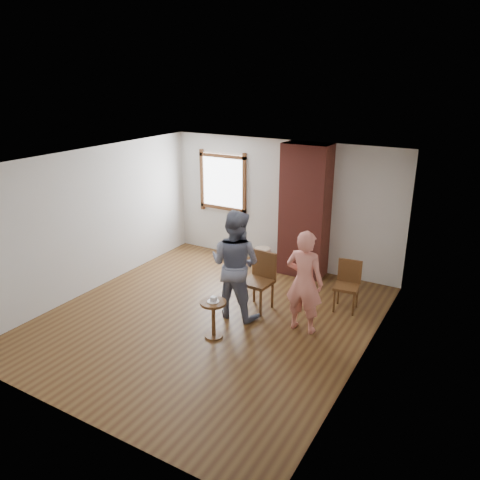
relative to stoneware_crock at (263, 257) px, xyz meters
name	(u,v)px	position (x,y,z in m)	size (l,w,h in m)	color
ground	(209,318)	(0.24, -2.40, -0.20)	(5.50, 5.50, 0.00)	brown
room_shell	(224,204)	(0.19, -1.79, 1.61)	(5.04, 5.52, 2.62)	silver
brick_chimney	(305,211)	(0.84, 0.10, 1.10)	(0.90, 0.50, 2.60)	brown
stoneware_crock	(263,257)	(0.00, 0.00, 0.00)	(0.32, 0.32, 0.41)	#C2A78C
dark_pot	(236,259)	(-0.60, -0.06, -0.13)	(0.16, 0.16, 0.16)	black
dining_chair_left	(260,277)	(0.78, -1.62, 0.35)	(0.50, 0.50, 0.99)	brown
dining_chair_right	(348,282)	(2.08, -0.91, 0.28)	(0.44, 0.44, 0.85)	brown
side_table	(213,313)	(0.62, -2.83, 0.20)	(0.40, 0.40, 0.60)	brown
cake_plate	(213,301)	(0.62, -2.83, 0.40)	(0.18, 0.18, 0.01)	white
cake_slice	(214,299)	(0.63, -2.83, 0.43)	(0.08, 0.07, 0.06)	white
man	(235,264)	(0.55, -2.06, 0.70)	(0.88, 0.69, 1.82)	#131934
person_pink	(304,282)	(1.71, -1.95, 0.62)	(0.60, 0.39, 1.64)	#F28A79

